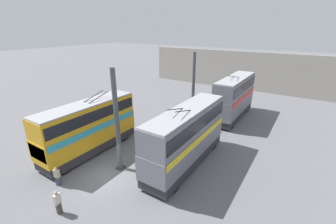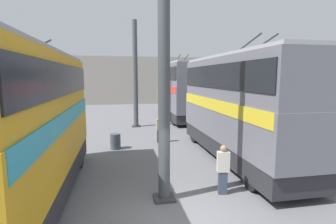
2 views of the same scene
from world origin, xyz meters
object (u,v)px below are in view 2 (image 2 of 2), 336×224
(bus_right_mid, at_px, (25,119))
(person_by_left_row, at_px, (223,168))
(bus_left_near, at_px, (238,101))
(oil_drum, at_px, (115,141))
(bus_left_far, at_px, (178,88))
(person_aisle_midway, at_px, (160,128))

(bus_right_mid, relative_size, person_by_left_row, 5.56)
(bus_left_near, distance_m, bus_right_mid, 9.15)
(bus_right_mid, distance_m, oil_drum, 7.08)
(bus_left_near, xyz_separation_m, person_by_left_row, (-3.58, 2.22, -1.98))
(bus_right_mid, xyz_separation_m, oil_drum, (6.13, -2.66, -2.36))
(bus_left_far, height_order, bus_right_mid, bus_left_far)
(bus_left_near, bearing_deg, person_by_left_row, 148.18)
(bus_left_near, relative_size, bus_left_far, 1.06)
(bus_right_mid, height_order, person_aisle_midway, bus_right_mid)
(bus_left_far, bearing_deg, bus_right_mid, 151.65)
(bus_left_far, bearing_deg, bus_left_near, 180.00)
(bus_left_near, height_order, bus_left_far, bus_left_far)
(bus_left_far, relative_size, person_by_left_row, 5.49)
(bus_right_mid, height_order, oil_drum, bus_right_mid)
(bus_left_near, distance_m, person_aisle_midway, 5.55)
(person_aisle_midway, bearing_deg, bus_left_near, 35.83)
(bus_left_near, xyz_separation_m, person_aisle_midway, (4.03, 3.24, -2.02))
(bus_left_far, relative_size, oil_drum, 10.92)
(bus_right_mid, relative_size, oil_drum, 11.06)
(bus_left_far, xyz_separation_m, person_aisle_midway, (-8.83, 3.24, -2.17))
(bus_left_near, distance_m, person_by_left_row, 4.66)
(person_by_left_row, height_order, oil_drum, person_by_left_row)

